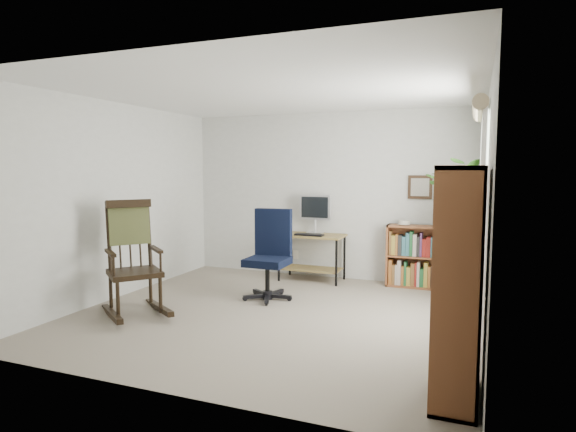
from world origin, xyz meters
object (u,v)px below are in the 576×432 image
at_px(desk, 312,257).
at_px(low_bookshelf, 417,257).
at_px(tall_bookshelf, 458,285).
at_px(rocking_chair, 134,257).
at_px(office_chair, 267,254).

height_order(desk, low_bookshelf, low_bookshelf).
bearing_deg(tall_bookshelf, rocking_chair, 167.01).
xyz_separation_m(office_chair, rocking_chair, (-1.10, -1.09, 0.08)).
xyz_separation_m(rocking_chair, tall_bookshelf, (3.34, -0.77, 0.17)).
bearing_deg(office_chair, tall_bookshelf, -43.11).
distance_m(office_chair, low_bookshelf, 2.07).
bearing_deg(tall_bookshelf, low_bookshelf, 101.11).
xyz_separation_m(desk, tall_bookshelf, (2.06, -3.02, 0.48)).
bearing_deg(low_bookshelf, rocking_chair, -139.02).
relative_size(desk, tall_bookshelf, 0.57).
bearing_deg(low_bookshelf, desk, -175.26).
height_order(office_chair, rocking_chair, rocking_chair).
height_order(desk, tall_bookshelf, tall_bookshelf).
bearing_deg(rocking_chair, low_bookshelf, -9.27).
height_order(office_chair, low_bookshelf, office_chair).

